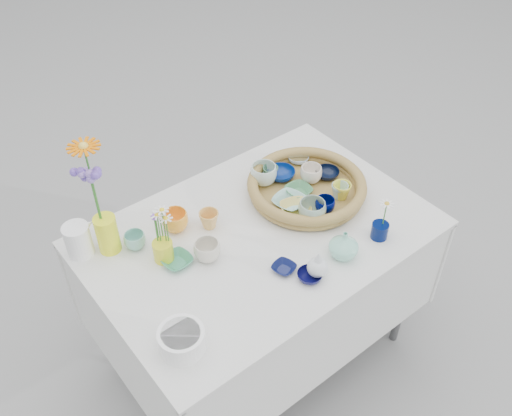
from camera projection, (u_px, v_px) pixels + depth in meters
ground at (259, 350)px, 2.64m from camera, size 80.00×80.00×0.00m
display_table at (259, 350)px, 2.64m from camera, size 1.26×0.86×0.77m
wicker_tray at (307, 187)px, 2.26m from camera, size 0.47×0.47×0.08m
tray_ceramic_0 at (281, 174)px, 2.33m from camera, size 0.13×0.13×0.04m
tray_ceramic_1 at (327, 174)px, 2.33m from camera, size 0.12×0.12×0.03m
tray_ceramic_2 at (342, 191)px, 2.22m from camera, size 0.08×0.08×0.07m
tray_ceramic_3 at (299, 191)px, 2.26m from camera, size 0.10×0.10×0.02m
tray_ceramic_4 at (312, 211)px, 2.12m from camera, size 0.11×0.11×0.08m
tray_ceramic_5 at (289, 202)px, 2.20m from camera, size 0.15×0.15×0.03m
tray_ceramic_6 at (264, 174)px, 2.29m from camera, size 0.11×0.11×0.08m
tray_ceramic_7 at (311, 174)px, 2.30m from camera, size 0.11×0.11×0.07m
tray_ceramic_8 at (298, 158)px, 2.41m from camera, size 0.12×0.12×0.03m
tray_ceramic_9 at (325, 205)px, 2.16m from camera, size 0.10×0.10×0.06m
tray_ceramic_10 at (296, 209)px, 2.17m from camera, size 0.14×0.14×0.03m
tray_ceramic_11 at (339, 191)px, 2.22m from camera, size 0.09×0.09×0.06m
tray_ceramic_12 at (270, 173)px, 2.31m from camera, size 0.08×0.08×0.06m
loose_ceramic_0 at (175, 221)px, 2.11m from camera, size 0.11×0.11×0.08m
loose_ceramic_1 at (209, 220)px, 2.12m from camera, size 0.09×0.09×0.07m
loose_ceramic_2 at (177, 261)px, 2.00m from camera, size 0.11×0.11×0.03m
loose_ceramic_3 at (207, 251)px, 2.00m from camera, size 0.10×0.10×0.07m
loose_ceramic_4 at (284, 268)px, 1.98m from camera, size 0.10×0.10×0.02m
loose_ceramic_5 at (135, 241)px, 2.05m from camera, size 0.09×0.09×0.06m
loose_ceramic_6 at (310, 276)px, 1.94m from camera, size 0.10×0.10×0.03m
fluted_bowl at (182, 340)px, 1.72m from camera, size 0.16×0.16×0.08m
bud_vase_paleblue at (318, 263)px, 1.93m from camera, size 0.09×0.09×0.11m
bud_vase_seafoam at (344, 245)px, 2.00m from camera, size 0.13×0.13×0.11m
bud_vase_cobalt at (380, 231)px, 2.09m from camera, size 0.08×0.08×0.06m
single_daisy at (385, 214)px, 2.03m from camera, size 0.07×0.07×0.12m
tall_vase_yellow at (107, 234)px, 2.01m from camera, size 0.08×0.08×0.15m
gerbera at (93, 184)px, 1.86m from camera, size 0.13×0.13×0.32m
hydrangea at (95, 198)px, 1.90m from camera, size 0.09×0.09×0.26m
white_pitcher at (78, 240)px, 2.00m from camera, size 0.14×0.11×0.13m
daisy_cup at (163, 251)px, 2.00m from camera, size 0.09×0.09×0.08m
daisy_posy at (160, 224)px, 1.94m from camera, size 0.10×0.10×0.15m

